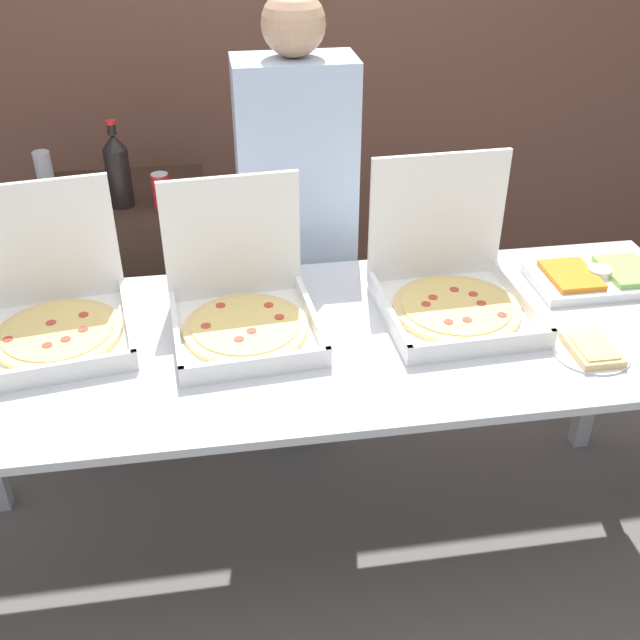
% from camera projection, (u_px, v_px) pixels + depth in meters
% --- Properties ---
extents(ground_plane, '(16.00, 16.00, 0.00)m').
position_uv_depth(ground_plane, '(320.00, 547.00, 2.62)').
color(ground_plane, slate).
extents(brick_wall_behind, '(10.00, 0.06, 2.80)m').
position_uv_depth(brick_wall_behind, '(260.00, 26.00, 3.28)').
color(brick_wall_behind, brown).
rests_on(brick_wall_behind, ground_plane).
extents(buffet_table, '(2.36, 0.85, 0.89)m').
position_uv_depth(buffet_table, '(320.00, 364.00, 2.19)').
color(buffet_table, silver).
rests_on(buffet_table, ground_plane).
extents(pizza_box_far_right, '(0.43, 0.45, 0.40)m').
position_uv_depth(pizza_box_far_right, '(242.00, 305.00, 2.13)').
color(pizza_box_far_right, white).
rests_on(pizza_box_far_right, buffet_table).
extents(pizza_box_far_left, '(0.44, 0.46, 0.42)m').
position_uv_depth(pizza_box_far_left, '(451.00, 286.00, 2.22)').
color(pizza_box_far_left, white).
rests_on(pizza_box_far_left, buffet_table).
extents(pizza_box_near_right, '(0.46, 0.47, 0.40)m').
position_uv_depth(pizza_box_near_right, '(55.00, 311.00, 2.10)').
color(pizza_box_near_right, white).
rests_on(pizza_box_near_right, buffet_table).
extents(paper_plate_front_center, '(0.21, 0.21, 0.03)m').
position_uv_depth(paper_plate_front_center, '(592.00, 350.00, 2.05)').
color(paper_plate_front_center, white).
rests_on(paper_plate_front_center, buffet_table).
extents(veggie_tray, '(0.42, 0.24, 0.05)m').
position_uv_depth(veggie_tray, '(598.00, 277.00, 2.37)').
color(veggie_tray, white).
rests_on(veggie_tray, buffet_table).
extents(sideboard_podium, '(0.65, 0.58, 0.97)m').
position_uv_depth(sideboard_podium, '(133.00, 307.00, 3.05)').
color(sideboard_podium, black).
rests_on(sideboard_podium, ground_plane).
extents(soda_bottle, '(0.09, 0.09, 0.31)m').
position_uv_depth(soda_bottle, '(118.00, 170.00, 2.65)').
color(soda_bottle, black).
rests_on(soda_bottle, sideboard_podium).
extents(soda_can_silver, '(0.07, 0.07, 0.12)m').
position_uv_depth(soda_can_silver, '(43.00, 167.00, 2.87)').
color(soda_can_silver, silver).
rests_on(soda_can_silver, sideboard_podium).
extents(soda_can_colored, '(0.07, 0.07, 0.12)m').
position_uv_depth(soda_can_colored, '(161.00, 190.00, 2.68)').
color(soda_can_colored, red).
rests_on(soda_can_colored, sideboard_podium).
extents(person_guest_plaid, '(0.40, 0.22, 1.71)m').
position_uv_depth(person_guest_plaid, '(297.00, 235.00, 2.68)').
color(person_guest_plaid, '#2D2D38').
rests_on(person_guest_plaid, ground_plane).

